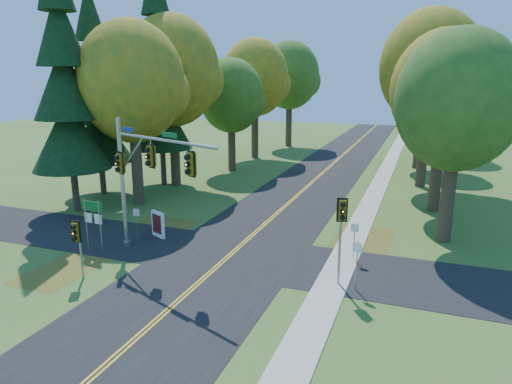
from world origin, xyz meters
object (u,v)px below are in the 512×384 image
(traffic_mast, at_px, (141,171))
(info_kiosk, at_px, (158,224))
(east_signal_pole, at_px, (342,220))
(route_sign_cluster, at_px, (93,216))

(traffic_mast, height_order, info_kiosk, traffic_mast)
(east_signal_pole, relative_size, info_kiosk, 2.64)
(traffic_mast, xyz_separation_m, info_kiosk, (-1.01, 2.90, -4.10))
(traffic_mast, bearing_deg, info_kiosk, 131.33)
(east_signal_pole, distance_m, info_kiosk, 12.66)
(route_sign_cluster, distance_m, info_kiosk, 4.25)
(traffic_mast, height_order, east_signal_pole, traffic_mast)
(east_signal_pole, height_order, route_sign_cluster, east_signal_pole)
(traffic_mast, bearing_deg, east_signal_pole, 21.82)
(traffic_mast, xyz_separation_m, route_sign_cluster, (-3.07, -0.56, -2.73))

